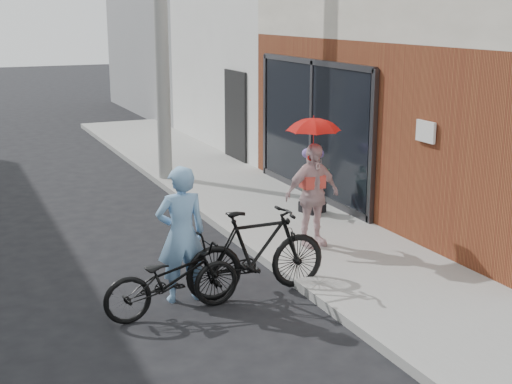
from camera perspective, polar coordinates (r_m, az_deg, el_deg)
ground at (r=9.13m, az=-2.59°, el=-8.05°), size 80.00×80.00×0.00m
sidewalk at (r=11.65m, az=3.37°, el=-2.73°), size 2.20×24.00×0.12m
curb at (r=11.18m, az=-1.91°, el=-3.45°), size 0.12×24.00×0.12m
plaster_building at (r=19.75m, az=7.39°, el=14.29°), size 8.00×6.00×7.00m
east_building_far at (r=25.98m, az=-0.94°, el=14.39°), size 8.00×8.00×7.00m
utility_pole at (r=14.48m, az=-7.66°, el=14.31°), size 0.28×0.28×7.00m
officer at (r=8.67m, az=-6.00°, el=-3.38°), size 0.64×0.44×1.70m
bike_left at (r=8.42m, az=-6.70°, el=-6.91°), size 1.71×0.70×0.88m
bike_right at (r=8.88m, az=0.06°, el=-4.84°), size 1.86×0.53×1.12m
kimono_woman at (r=10.34m, az=4.52°, el=-0.25°), size 0.92×0.44×1.52m
parasol at (r=10.12m, az=4.64°, el=5.70°), size 0.73×0.73×0.65m
planter at (r=12.24m, az=4.52°, el=-1.19°), size 0.42×0.42×0.18m
potted_plant at (r=12.14m, az=4.56°, el=0.59°), size 0.54×0.47×0.60m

